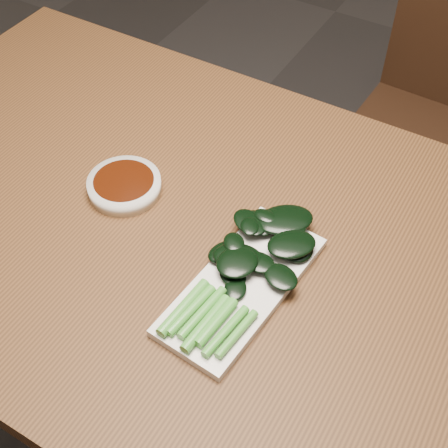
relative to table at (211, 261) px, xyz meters
The scene contains 6 objects.
ground 0.68m from the table, ahead, with size 6.00×6.00×0.00m, color #2C2A2A.
table is the anchor object (origin of this frame).
chair_far 0.87m from the table, 76.82° to the left, with size 0.45×0.45×0.89m.
sauce_bowl 0.19m from the table, behind, with size 0.12×0.12×0.03m.
serving_plate 0.14m from the table, 35.43° to the right, with size 0.15×0.30×0.01m.
gai_lan 0.14m from the table, 20.15° to the right, with size 0.16×0.32×0.02m.
Camera 1 is at (0.35, -0.55, 1.50)m, focal length 50.00 mm.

